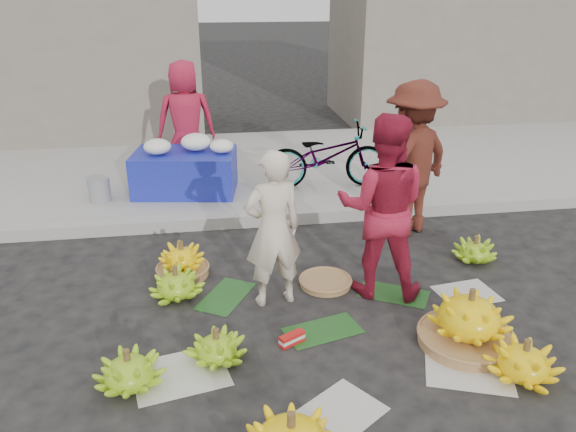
{
  "coord_description": "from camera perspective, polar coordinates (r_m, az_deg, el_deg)",
  "views": [
    {
      "loc": [
        -1.02,
        -4.18,
        2.78
      ],
      "look_at": [
        -0.26,
        0.73,
        0.7
      ],
      "focal_mm": 35.0,
      "sensor_mm": 36.0,
      "label": 1
    }
  ],
  "objects": [
    {
      "name": "ground",
      "position": [
        5.12,
        4.22,
        -10.21
      ],
      "size": [
        80.0,
        80.0,
        0.0
      ],
      "primitive_type": "plane",
      "color": "black",
      "rests_on": "ground"
    },
    {
      "name": "curb",
      "position": [
        7.01,
        0.31,
        0.0
      ],
      "size": [
        40.0,
        0.25,
        0.15
      ],
      "primitive_type": "cube",
      "color": "#97958F",
      "rests_on": "ground"
    },
    {
      "name": "sidewalk",
      "position": [
        8.97,
        -1.8,
        5.04
      ],
      "size": [
        40.0,
        4.0,
        0.12
      ],
      "primitive_type": "cube",
      "color": "#97958F",
      "rests_on": "ground"
    },
    {
      "name": "building_left",
      "position": [
        11.79,
        -24.48,
        17.01
      ],
      "size": [
        6.0,
        3.0,
        4.0
      ],
      "primitive_type": "cube",
      "color": "gray",
      "rests_on": "sidewalk"
    },
    {
      "name": "newspaper_scatter",
      "position": [
        4.49,
        6.53,
        -15.63
      ],
      "size": [
        3.2,
        1.8,
        0.0
      ],
      "primitive_type": null,
      "color": "beige",
      "rests_on": "ground"
    },
    {
      "name": "banana_leaves",
      "position": [
        5.27,
        2.66,
        -9.11
      ],
      "size": [
        2.0,
        1.0,
        0.0
      ],
      "primitive_type": null,
      "color": "#184919",
      "rests_on": "ground"
    },
    {
      "name": "banana_bunch_0",
      "position": [
        4.57,
        -7.26,
        -13.09
      ],
      "size": [
        0.48,
        0.48,
        0.29
      ],
      "rotation": [
        0.0,
        0.0,
        -0.1
      ],
      "color": "#73B219",
      "rests_on": "ground"
    },
    {
      "name": "banana_bunch_1",
      "position": [
        4.43,
        -15.88,
        -14.92
      ],
      "size": [
        0.6,
        0.6,
        0.33
      ],
      "rotation": [
        0.0,
        0.0,
        0.2
      ],
      "color": "#73B219",
      "rests_on": "ground"
    },
    {
      "name": "banana_bunch_3",
      "position": [
        4.7,
        22.86,
        -13.46
      ],
      "size": [
        0.66,
        0.66,
        0.34
      ],
      "rotation": [
        0.0,
        0.0,
        -0.31
      ],
      "color": "yellow",
      "rests_on": "ground"
    },
    {
      "name": "banana_bunch_4",
      "position": [
        4.88,
        17.87,
        -10.03
      ],
      "size": [
        0.78,
        0.78,
        0.52
      ],
      "rotation": [
        0.0,
        0.0,
        -0.06
      ],
      "color": "olive",
      "rests_on": "ground"
    },
    {
      "name": "banana_bunch_5",
      "position": [
        6.33,
        18.45,
        -3.36
      ],
      "size": [
        0.5,
        0.5,
        0.29
      ],
      "rotation": [
        0.0,
        0.0,
        -0.17
      ],
      "color": "#73B219",
      "rests_on": "ground"
    },
    {
      "name": "banana_bunch_6",
      "position": [
        5.45,
        -11.31,
        -6.79
      ],
      "size": [
        0.65,
        0.65,
        0.32
      ],
      "rotation": [
        0.0,
        0.0,
        -0.39
      ],
      "color": "#73B219",
      "rests_on": "ground"
    },
    {
      "name": "banana_bunch_7",
      "position": [
        5.81,
        -10.71,
        -4.58
      ],
      "size": [
        0.52,
        0.52,
        0.38
      ],
      "rotation": [
        0.0,
        0.0,
        -0.23
      ],
      "color": "olive",
      "rests_on": "ground"
    },
    {
      "name": "basket_spare",
      "position": [
        5.6,
        3.83,
        -6.73
      ],
      "size": [
        0.55,
        0.55,
        0.06
      ],
      "primitive_type": "cylinder",
      "rotation": [
        0.0,
        0.0,
        0.11
      ],
      "color": "olive",
      "rests_on": "ground"
    },
    {
      "name": "incense_stack",
      "position": [
        4.75,
        0.41,
        -12.35
      ],
      "size": [
        0.23,
        0.17,
        0.09
      ],
      "primitive_type": "cube",
      "rotation": [
        0.0,
        0.0,
        0.51
      ],
      "color": "red",
      "rests_on": "ground"
    },
    {
      "name": "vendor_cream",
      "position": [
        5.01,
        -1.52,
        -1.38
      ],
      "size": [
        0.6,
        0.45,
        1.47
      ],
      "primitive_type": "imported",
      "rotation": [
        0.0,
        0.0,
        3.33
      ],
      "color": "beige",
      "rests_on": "ground"
    },
    {
      "name": "vendor_red",
      "position": [
        5.21,
        9.53,
        0.89
      ],
      "size": [
        1.01,
        0.89,
        1.74
      ],
      "primitive_type": "imported",
      "rotation": [
        0.0,
        0.0,
        2.83
      ],
      "color": "#B81C36",
      "rests_on": "ground"
    },
    {
      "name": "man_striped",
      "position": [
        6.6,
        12.49,
        5.61
      ],
      "size": [
        1.34,
        1.17,
        1.8
      ],
      "primitive_type": "imported",
      "rotation": [
        0.0,
        0.0,
        3.67
      ],
      "color": "maroon",
      "rests_on": "ground"
    },
    {
      "name": "flower_table",
      "position": [
        7.72,
        -10.35,
        4.71
      ],
      "size": [
        1.45,
        1.03,
        0.78
      ],
      "rotation": [
        0.0,
        0.0,
        -0.15
      ],
      "color": "#181E9C",
      "rests_on": "sidewalk"
    },
    {
      "name": "grey_bucket",
      "position": [
        7.72,
        -18.61,
        2.56
      ],
      "size": [
        0.28,
        0.28,
        0.31
      ],
      "primitive_type": "cylinder",
      "color": "gray",
      "rests_on": "sidewalk"
    },
    {
      "name": "flower_vendor",
      "position": [
        8.19,
        -10.33,
        9.53
      ],
      "size": [
        0.87,
        0.6,
        1.68
      ],
      "primitive_type": "imported",
      "rotation": [
        0.0,
        0.0,
        3.22
      ],
      "color": "#B81C36",
      "rests_on": "sidewalk"
    },
    {
      "name": "bicycle",
      "position": [
        7.77,
        3.92,
        6.1
      ],
      "size": [
        0.64,
        1.72,
        0.89
      ],
      "primitive_type": "imported",
      "rotation": [
        0.0,
        0.0,
        1.54
      ],
      "color": "gray",
      "rests_on": "sidewalk"
    }
  ]
}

